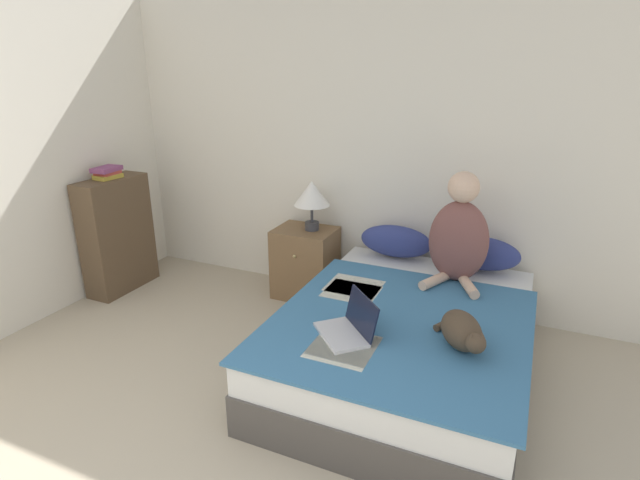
{
  "coord_description": "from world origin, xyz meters",
  "views": [
    {
      "loc": [
        1.27,
        -0.47,
        1.96
      ],
      "look_at": [
        -0.03,
        2.44,
        0.82
      ],
      "focal_mm": 28.0,
      "sensor_mm": 36.0,
      "label": 1
    }
  ],
  "objects_px": {
    "bed": "(405,342)",
    "bookshelf": "(117,235)",
    "pillow_near": "(396,241)",
    "nightstand": "(305,263)",
    "table_lamp": "(312,195)",
    "person_sitting": "(459,236)",
    "cat_tabby": "(462,331)",
    "pillow_far": "(480,253)",
    "book_stack_top": "(107,172)",
    "laptop_open": "(348,327)"
  },
  "relations": [
    {
      "from": "person_sitting",
      "to": "bookshelf",
      "type": "height_order",
      "value": "person_sitting"
    },
    {
      "from": "pillow_near",
      "to": "bookshelf",
      "type": "xyz_separation_m",
      "value": [
        -2.38,
        -0.59,
        -0.09
      ]
    },
    {
      "from": "pillow_near",
      "to": "pillow_far",
      "type": "bearing_deg",
      "value": 0.0
    },
    {
      "from": "cat_tabby",
      "to": "book_stack_top",
      "type": "bearing_deg",
      "value": -132.84
    },
    {
      "from": "book_stack_top",
      "to": "laptop_open",
      "type": "bearing_deg",
      "value": -16.07
    },
    {
      "from": "laptop_open",
      "to": "nightstand",
      "type": "distance_m",
      "value": 1.54
    },
    {
      "from": "person_sitting",
      "to": "bookshelf",
      "type": "bearing_deg",
      "value": -173.93
    },
    {
      "from": "nightstand",
      "to": "book_stack_top",
      "type": "bearing_deg",
      "value": -161.55
    },
    {
      "from": "pillow_far",
      "to": "person_sitting",
      "type": "xyz_separation_m",
      "value": [
        -0.13,
        -0.29,
        0.21
      ]
    },
    {
      "from": "pillow_near",
      "to": "cat_tabby",
      "type": "bearing_deg",
      "value": -59.1
    },
    {
      "from": "bed",
      "to": "pillow_near",
      "type": "xyz_separation_m",
      "value": [
        -0.33,
        0.87,
        0.37
      ]
    },
    {
      "from": "pillow_near",
      "to": "nightstand",
      "type": "distance_m",
      "value": 0.84
    },
    {
      "from": "pillow_far",
      "to": "laptop_open",
      "type": "xyz_separation_m",
      "value": [
        -0.56,
        -1.32,
        -0.08
      ]
    },
    {
      "from": "pillow_near",
      "to": "book_stack_top",
      "type": "height_order",
      "value": "book_stack_top"
    },
    {
      "from": "pillow_near",
      "to": "cat_tabby",
      "type": "distance_m",
      "value": 1.39
    },
    {
      "from": "person_sitting",
      "to": "pillow_far",
      "type": "bearing_deg",
      "value": 65.12
    },
    {
      "from": "pillow_near",
      "to": "bookshelf",
      "type": "distance_m",
      "value": 2.46
    },
    {
      "from": "person_sitting",
      "to": "bookshelf",
      "type": "distance_m",
      "value": 2.94
    },
    {
      "from": "table_lamp",
      "to": "book_stack_top",
      "type": "distance_m",
      "value": 1.76
    },
    {
      "from": "pillow_far",
      "to": "book_stack_top",
      "type": "height_order",
      "value": "book_stack_top"
    },
    {
      "from": "pillow_far",
      "to": "cat_tabby",
      "type": "bearing_deg",
      "value": -87.42
    },
    {
      "from": "nightstand",
      "to": "book_stack_top",
      "type": "height_order",
      "value": "book_stack_top"
    },
    {
      "from": "pillow_far",
      "to": "bookshelf",
      "type": "distance_m",
      "value": 3.1
    },
    {
      "from": "table_lamp",
      "to": "nightstand",
      "type": "bearing_deg",
      "value": -165.03
    },
    {
      "from": "pillow_far",
      "to": "laptop_open",
      "type": "bearing_deg",
      "value": -113.24
    },
    {
      "from": "pillow_far",
      "to": "laptop_open",
      "type": "distance_m",
      "value": 1.43
    },
    {
      "from": "bed",
      "to": "bookshelf",
      "type": "height_order",
      "value": "bookshelf"
    },
    {
      "from": "pillow_near",
      "to": "nightstand",
      "type": "relative_size",
      "value": 0.94
    },
    {
      "from": "person_sitting",
      "to": "cat_tabby",
      "type": "bearing_deg",
      "value": -78.37
    },
    {
      "from": "pillow_far",
      "to": "bookshelf",
      "type": "height_order",
      "value": "bookshelf"
    },
    {
      "from": "nightstand",
      "to": "bookshelf",
      "type": "relative_size",
      "value": 0.6
    },
    {
      "from": "bed",
      "to": "bookshelf",
      "type": "xyz_separation_m",
      "value": [
        -2.71,
        0.27,
        0.28
      ]
    },
    {
      "from": "bookshelf",
      "to": "book_stack_top",
      "type": "distance_m",
      "value": 0.56
    },
    {
      "from": "nightstand",
      "to": "table_lamp",
      "type": "distance_m",
      "value": 0.62
    },
    {
      "from": "book_stack_top",
      "to": "pillow_near",
      "type": "bearing_deg",
      "value": 14.12
    },
    {
      "from": "cat_tabby",
      "to": "pillow_near",
      "type": "bearing_deg",
      "value": 178.81
    },
    {
      "from": "pillow_near",
      "to": "cat_tabby",
      "type": "height_order",
      "value": "pillow_near"
    },
    {
      "from": "person_sitting",
      "to": "cat_tabby",
      "type": "relative_size",
      "value": 1.69
    },
    {
      "from": "pillow_far",
      "to": "nightstand",
      "type": "xyz_separation_m",
      "value": [
        -1.44,
        -0.06,
        -0.29
      ]
    },
    {
      "from": "laptop_open",
      "to": "table_lamp",
      "type": "bearing_deg",
      "value": 168.58
    },
    {
      "from": "bookshelf",
      "to": "pillow_near",
      "type": "bearing_deg",
      "value": 14.02
    },
    {
      "from": "pillow_near",
      "to": "cat_tabby",
      "type": "xyz_separation_m",
      "value": [
        0.71,
        -1.19,
        -0.03
      ]
    },
    {
      "from": "pillow_far",
      "to": "person_sitting",
      "type": "distance_m",
      "value": 0.38
    },
    {
      "from": "pillow_near",
      "to": "laptop_open",
      "type": "distance_m",
      "value": 1.32
    },
    {
      "from": "person_sitting",
      "to": "book_stack_top",
      "type": "distance_m",
      "value": 2.94
    },
    {
      "from": "laptop_open",
      "to": "table_lamp",
      "type": "xyz_separation_m",
      "value": [
        -0.81,
        1.27,
        0.4
      ]
    },
    {
      "from": "pillow_near",
      "to": "person_sitting",
      "type": "relative_size",
      "value": 0.73
    },
    {
      "from": "bed",
      "to": "bookshelf",
      "type": "bearing_deg",
      "value": 174.31
    },
    {
      "from": "person_sitting",
      "to": "laptop_open",
      "type": "height_order",
      "value": "person_sitting"
    },
    {
      "from": "bookshelf",
      "to": "person_sitting",
      "type": "bearing_deg",
      "value": 6.07
    }
  ]
}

